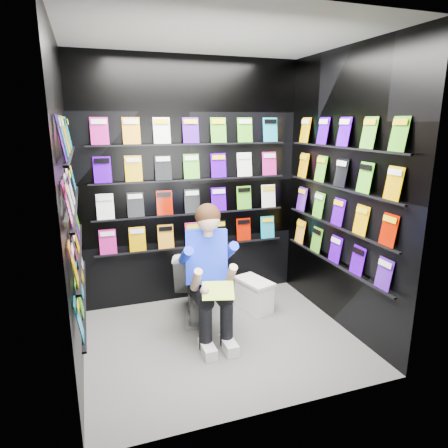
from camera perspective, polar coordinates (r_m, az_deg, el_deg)
name	(u,v)px	position (r m, az deg, el deg)	size (l,w,h in m)	color
floor	(221,340)	(3.83, -0.40, -16.18)	(2.40, 2.40, 0.00)	#555553
ceiling	(221,33)	(3.35, -0.49, 25.61)	(2.40, 2.40, 0.00)	white
wall_back	(191,184)	(4.30, -4.72, 5.72)	(2.40, 0.04, 2.60)	black
wall_front	(273,231)	(2.45, 7.03, -1.06)	(2.40, 0.04, 2.60)	black
wall_left	(69,211)	(3.19, -21.33, 1.68)	(0.04, 2.00, 2.60)	black
wall_right	(342,193)	(3.90, 16.55, 4.26)	(0.04, 2.00, 2.60)	black
comics_back	(192,184)	(4.27, -4.62, 5.73)	(2.10, 0.06, 1.37)	#BF1C5C
comics_left	(73,211)	(3.19, -20.80, 1.81)	(0.06, 1.70, 1.37)	#BF1C5C
comics_right	(340,193)	(3.88, 16.19, 4.31)	(0.06, 1.70, 1.37)	#BF1C5C
toilet	(196,282)	(4.11, -4.06, -8.26)	(0.42, 0.75, 0.73)	white
longbox	(254,296)	(4.32, 4.29, -10.18)	(0.22, 0.40, 0.30)	silver
longbox_lid	(254,281)	(4.26, 4.34, -8.16)	(0.24, 0.42, 0.03)	silver
reader	(206,257)	(3.62, -2.60, -4.78)	(0.50, 0.73, 1.35)	#0B24ED
held_comic	(218,291)	(3.38, -0.85, -9.50)	(0.27, 0.01, 0.18)	#189719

